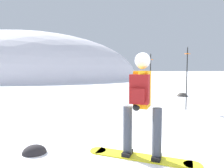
{
  "coord_description": "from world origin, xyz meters",
  "views": [
    {
      "loc": [
        -1.45,
        -2.98,
        1.44
      ],
      "look_at": [
        -0.12,
        2.97,
        1.0
      ],
      "focal_mm": 31.65,
      "sensor_mm": 36.0,
      "label": 1
    }
  ],
  "objects_px": {
    "rock_dark": "(34,153)",
    "rock_mid": "(182,96)",
    "snowboarder_main": "(142,103)",
    "piste_marker_far": "(187,74)",
    "piste_marker_near": "(150,76)"
  },
  "relations": [
    {
      "from": "snowboarder_main",
      "to": "piste_marker_near",
      "type": "relative_size",
      "value": 0.82
    },
    {
      "from": "snowboarder_main",
      "to": "rock_mid",
      "type": "xyz_separation_m",
      "value": [
        4.89,
        6.59,
        -0.92
      ]
    },
    {
      "from": "piste_marker_far",
      "to": "piste_marker_near",
      "type": "bearing_deg",
      "value": 134.56
    },
    {
      "from": "snowboarder_main",
      "to": "piste_marker_near",
      "type": "distance_m",
      "value": 4.8
    },
    {
      "from": "snowboarder_main",
      "to": "rock_dark",
      "type": "relative_size",
      "value": 4.19
    },
    {
      "from": "snowboarder_main",
      "to": "rock_mid",
      "type": "relative_size",
      "value": 2.92
    },
    {
      "from": "piste_marker_near",
      "to": "piste_marker_far",
      "type": "relative_size",
      "value": 0.93
    },
    {
      "from": "piste_marker_near",
      "to": "piste_marker_far",
      "type": "distance_m",
      "value": 1.38
    },
    {
      "from": "piste_marker_near",
      "to": "rock_mid",
      "type": "xyz_separation_m",
      "value": [
        2.85,
        2.26,
        -1.19
      ]
    },
    {
      "from": "piste_marker_far",
      "to": "rock_mid",
      "type": "xyz_separation_m",
      "value": [
        1.89,
        3.23,
        -1.28
      ]
    },
    {
      "from": "rock_mid",
      "to": "piste_marker_near",
      "type": "bearing_deg",
      "value": -141.66
    },
    {
      "from": "rock_dark",
      "to": "rock_mid",
      "type": "xyz_separation_m",
      "value": [
        6.62,
        5.98,
        0.0
      ]
    },
    {
      "from": "piste_marker_far",
      "to": "rock_mid",
      "type": "height_order",
      "value": "piste_marker_far"
    },
    {
      "from": "snowboarder_main",
      "to": "rock_dark",
      "type": "height_order",
      "value": "snowboarder_main"
    },
    {
      "from": "piste_marker_near",
      "to": "rock_dark",
      "type": "height_order",
      "value": "piste_marker_near"
    }
  ]
}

